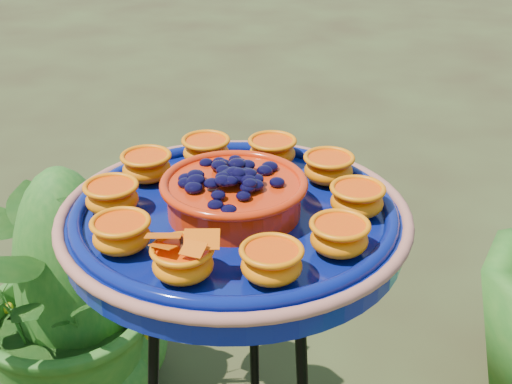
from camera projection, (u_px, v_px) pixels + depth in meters
feeder_dish at (234, 214)px, 0.98m from camera, size 0.49×0.49×0.11m
shrub_back_left at (71, 283)px, 1.85m from camera, size 0.92×0.91×0.77m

